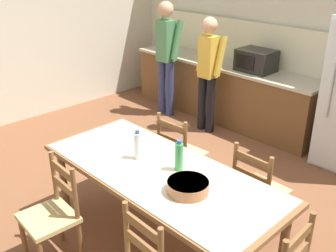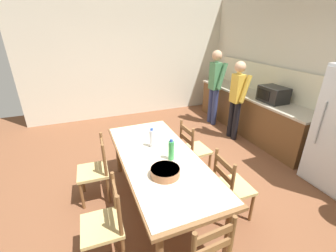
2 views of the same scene
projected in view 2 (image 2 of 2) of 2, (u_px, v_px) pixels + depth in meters
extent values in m
plane|color=brown|center=(180.00, 181.00, 3.56)|extent=(8.32, 8.32, 0.00)
cube|color=beige|center=(323.00, 77.00, 3.85)|extent=(6.52, 0.12, 2.90)
cube|color=beige|center=(129.00, 60.00, 5.74)|extent=(0.12, 5.20, 2.90)
cube|color=brown|center=(249.00, 114.00, 5.10)|extent=(3.15, 0.62, 0.84)
cube|color=#B2A893|center=(252.00, 95.00, 4.92)|extent=(3.19, 0.66, 0.04)
cube|color=#B7BCC1|center=(233.00, 87.00, 5.52)|extent=(0.52, 0.38, 0.02)
cube|color=beige|center=(266.00, 79.00, 4.89)|extent=(3.15, 0.03, 0.60)
cube|color=silver|center=(336.00, 136.00, 3.01)|extent=(0.74, 0.02, 1.73)
cylinder|color=#A5AAB2|center=(320.00, 123.00, 3.16)|extent=(0.02, 0.02, 0.63)
cube|color=black|center=(273.00, 94.00, 4.35)|extent=(0.50, 0.38, 0.30)
cube|color=black|center=(263.00, 95.00, 4.33)|extent=(0.30, 0.01, 0.19)
cylinder|color=brown|center=(118.00, 152.00, 3.66)|extent=(0.07, 0.07, 0.72)
cylinder|color=brown|center=(160.00, 144.00, 3.90)|extent=(0.07, 0.07, 0.72)
cylinder|color=brown|center=(228.00, 234.00, 2.22)|extent=(0.07, 0.07, 0.72)
cube|color=brown|center=(159.00, 158.00, 2.78)|extent=(2.20, 0.95, 0.04)
cube|color=beige|center=(159.00, 157.00, 2.77)|extent=(2.11, 0.91, 0.01)
cylinder|color=silver|center=(152.00, 139.00, 2.96)|extent=(0.07, 0.07, 0.24)
cylinder|color=#2D51B2|center=(152.00, 129.00, 2.90)|extent=(0.04, 0.04, 0.03)
cylinder|color=green|center=(171.00, 151.00, 2.67)|extent=(0.07, 0.07, 0.24)
cylinder|color=#2D51B2|center=(171.00, 141.00, 2.62)|extent=(0.04, 0.04, 0.03)
cylinder|color=#9E6642|center=(165.00, 172.00, 2.41)|extent=(0.32, 0.32, 0.09)
cylinder|color=#9E6642|center=(165.00, 169.00, 2.39)|extent=(0.31, 0.31, 0.02)
cylinder|color=brown|center=(82.00, 180.00, 3.26)|extent=(0.04, 0.04, 0.41)
cylinder|color=brown|center=(82.00, 196.00, 2.94)|extent=(0.04, 0.04, 0.41)
cylinder|color=brown|center=(106.00, 175.00, 3.35)|extent=(0.04, 0.04, 0.41)
cylinder|color=brown|center=(109.00, 190.00, 3.04)|extent=(0.04, 0.04, 0.41)
cube|color=tan|center=(93.00, 172.00, 3.06)|extent=(0.44, 0.42, 0.04)
cylinder|color=brown|center=(103.00, 147.00, 3.16)|extent=(0.04, 0.04, 0.46)
cylinder|color=brown|center=(104.00, 161.00, 2.85)|extent=(0.04, 0.04, 0.46)
cube|color=brown|center=(102.00, 145.00, 2.95)|extent=(0.36, 0.04, 0.07)
cube|color=brown|center=(104.00, 155.00, 3.01)|extent=(0.36, 0.04, 0.07)
cylinder|color=brown|center=(232.00, 238.00, 1.81)|extent=(0.04, 0.04, 0.46)
cube|color=brown|center=(215.00, 234.00, 1.69)|extent=(0.05, 0.36, 0.07)
cube|color=brown|center=(213.00, 248.00, 1.75)|extent=(0.05, 0.36, 0.07)
cylinder|color=brown|center=(210.00, 165.00, 3.61)|extent=(0.04, 0.04, 0.41)
cylinder|color=brown|center=(198.00, 154.00, 3.90)|extent=(0.04, 0.04, 0.41)
cylinder|color=brown|center=(191.00, 170.00, 3.48)|extent=(0.04, 0.04, 0.41)
cylinder|color=brown|center=(180.00, 159.00, 3.77)|extent=(0.04, 0.04, 0.41)
cube|color=tan|center=(195.00, 150.00, 3.60)|extent=(0.44, 0.43, 0.04)
cylinder|color=brown|center=(193.00, 143.00, 3.28)|extent=(0.04, 0.04, 0.46)
cylinder|color=brown|center=(181.00, 133.00, 3.58)|extent=(0.04, 0.04, 0.46)
cube|color=brown|center=(187.00, 130.00, 3.38)|extent=(0.36, 0.05, 0.07)
cube|color=brown|center=(187.00, 139.00, 3.44)|extent=(0.36, 0.05, 0.07)
cylinder|color=brown|center=(87.00, 233.00, 2.42)|extent=(0.04, 0.04, 0.41)
cylinder|color=brown|center=(118.00, 224.00, 2.52)|extent=(0.04, 0.04, 0.41)
cylinder|color=brown|center=(124.00, 252.00, 2.21)|extent=(0.04, 0.04, 0.41)
cube|color=tan|center=(102.00, 226.00, 2.22)|extent=(0.43, 0.41, 0.04)
cylinder|color=brown|center=(114.00, 191.00, 2.33)|extent=(0.04, 0.04, 0.46)
cylinder|color=brown|center=(120.00, 216.00, 2.02)|extent=(0.04, 0.04, 0.46)
cube|color=brown|center=(115.00, 192.00, 2.12)|extent=(0.36, 0.03, 0.07)
cube|color=brown|center=(117.00, 204.00, 2.18)|extent=(0.36, 0.03, 0.07)
cylinder|color=brown|center=(252.00, 208.00, 2.76)|extent=(0.04, 0.04, 0.41)
cylinder|color=brown|center=(234.00, 189.00, 3.06)|extent=(0.04, 0.04, 0.41)
cylinder|color=brown|center=(228.00, 215.00, 2.65)|extent=(0.04, 0.04, 0.41)
cylinder|color=brown|center=(212.00, 195.00, 2.96)|extent=(0.04, 0.04, 0.41)
cube|color=tan|center=(233.00, 187.00, 2.76)|extent=(0.43, 0.41, 0.04)
cylinder|color=brown|center=(233.00, 182.00, 2.46)|extent=(0.04, 0.04, 0.46)
cylinder|color=brown|center=(216.00, 165.00, 2.76)|extent=(0.04, 0.04, 0.46)
cube|color=brown|center=(225.00, 164.00, 2.56)|extent=(0.36, 0.03, 0.07)
cube|color=brown|center=(223.00, 175.00, 2.62)|extent=(0.36, 0.03, 0.07)
cylinder|color=navy|center=(211.00, 105.00, 5.59)|extent=(0.13, 0.13, 0.87)
cylinder|color=navy|center=(215.00, 107.00, 5.44)|extent=(0.13, 0.13, 0.87)
cube|color=#478456|center=(215.00, 76.00, 5.21)|extent=(0.24, 0.20, 0.62)
sphere|color=tan|center=(217.00, 55.00, 5.03)|extent=(0.23, 0.23, 0.23)
cylinder|color=#478456|center=(214.00, 73.00, 5.37)|extent=(0.10, 0.24, 0.59)
cylinder|color=#478456|center=(222.00, 76.00, 5.08)|extent=(0.10, 0.24, 0.59)
cylinder|color=black|center=(231.00, 119.00, 4.85)|extent=(0.12, 0.12, 0.81)
cylinder|color=black|center=(236.00, 122.00, 4.72)|extent=(0.12, 0.12, 0.81)
cube|color=gold|center=(237.00, 89.00, 4.50)|extent=(0.23, 0.19, 0.57)
sphere|color=tan|center=(240.00, 67.00, 4.33)|extent=(0.22, 0.22, 0.22)
cylinder|color=gold|center=(235.00, 85.00, 4.65)|extent=(0.09, 0.22, 0.55)
cylinder|color=gold|center=(246.00, 89.00, 4.38)|extent=(0.09, 0.22, 0.55)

